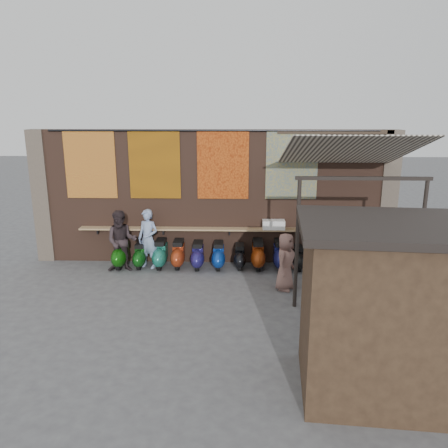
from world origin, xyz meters
The scene contains 35 objects.
ground centered at (0.00, 0.00, 0.00)m, with size 70.00×70.00×0.00m, color #474749.
brick_wall centered at (0.00, 2.70, 2.00)m, with size 10.00×0.40×4.00m, color brown.
pier_left centered at (-5.20, 2.70, 2.00)m, with size 0.50×0.50×4.00m, color #4C4238.
pier_right centered at (5.20, 2.70, 2.00)m, with size 0.50×0.50×4.00m, color #4C4238.
eating_counter centered at (0.00, 2.33, 1.10)m, with size 8.00×0.32×0.05m, color #9E7A51.
shelf_box centered at (1.81, 2.30, 1.26)m, with size 0.65×0.32×0.27m, color white.
tapestry_redgold centered at (-3.60, 2.48, 3.00)m, with size 1.50×0.02×2.00m, color maroon.
tapestry_sun centered at (-1.70, 2.48, 3.00)m, with size 1.50×0.02×2.00m, color orange.
tapestry_orange centered at (0.30, 2.48, 3.00)m, with size 1.50×0.02×2.00m, color #C35518.
tapestry_multi centered at (2.30, 2.48, 3.00)m, with size 1.50×0.02×2.00m, color #264F8C.
hang_rail centered at (0.00, 2.47, 3.98)m, with size 0.06×0.06×9.50m, color black.
scooter_stool_0 centered at (-2.72, 2.00, 0.42)m, with size 0.40×0.89×0.85m, color #0F4E0B, non-canonical shape.
scooter_stool_1 centered at (-2.14, 2.00, 0.36)m, with size 0.34×0.76×0.73m, color #0E4711, non-canonical shape.
scooter_stool_2 centered at (-1.54, 2.01, 0.41)m, with size 0.39×0.87×0.82m, color #1B6E5D, non-canonical shape.
scooter_stool_3 centered at (-1.01, 2.03, 0.40)m, with size 0.38×0.85×0.81m, color maroon, non-canonical shape.
scooter_stool_4 centered at (-0.43, 1.96, 0.39)m, with size 0.37×0.82×0.78m, color navy, non-canonical shape.
scooter_stool_5 centered at (0.18, 1.98, 0.39)m, with size 0.37×0.82×0.78m, color navy, non-canonical shape.
scooter_stool_6 centered at (0.81, 2.01, 0.35)m, with size 0.33×0.74×0.70m, color black, non-canonical shape.
scooter_stool_7 centered at (1.35, 2.03, 0.42)m, with size 0.39×0.88×0.83m, color maroon, non-canonical shape.
scooter_stool_8 centered at (1.99, 1.96, 0.42)m, with size 0.40×0.89×0.85m, color #14174C, non-canonical shape.
scooter_stool_9 centered at (2.54, 1.97, 0.34)m, with size 0.32×0.71×0.68m, color black, non-canonical shape.
diner_left centered at (-1.89, 2.00, 0.88)m, with size 0.64×0.42×1.76m, color #869BC4.
diner_right centered at (-2.59, 1.67, 0.90)m, with size 0.87×0.68×1.80m, color #2D2326.
shopper_navy centered at (3.20, 0.20, 0.75)m, with size 0.88×0.37×1.50m, color #1C1531.
shopper_grey centered at (4.10, -0.02, 0.78)m, with size 1.01×0.58×1.57m, color slate.
shopper_tan centered at (1.97, 0.43, 0.76)m, with size 0.74×0.48×1.51m, color #835C53.
market_stall centered at (3.10, -3.79, 1.38)m, with size 2.56×1.92×2.77m, color black.
stall_roof centered at (3.10, -3.79, 2.83)m, with size 2.86×2.20×0.12m, color black.
stall_sign centered at (3.19, -2.80, 2.01)m, with size 1.20×0.04×0.50m, color gold.
stall_shelf centered at (3.19, -2.80, 1.01)m, with size 2.12×0.10×0.06m, color #473321.
awning_canvas centered at (3.50, 0.90, 3.55)m, with size 3.20×3.40×0.03m, color beige.
awning_ledger centered at (3.50, 2.49, 3.95)m, with size 3.30×0.08×0.12m, color #33261C.
awning_header centered at (3.50, -0.60, 3.08)m, with size 3.00×0.08×0.08m, color black.
awning_post_left centered at (2.10, -0.60, 1.55)m, with size 0.09×0.09×3.10m, color black.
awning_post_right centered at (4.90, -0.60, 1.55)m, with size 0.09×0.09×3.10m, color black.
Camera 1 is at (0.69, -10.24, 4.51)m, focal length 35.00 mm.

